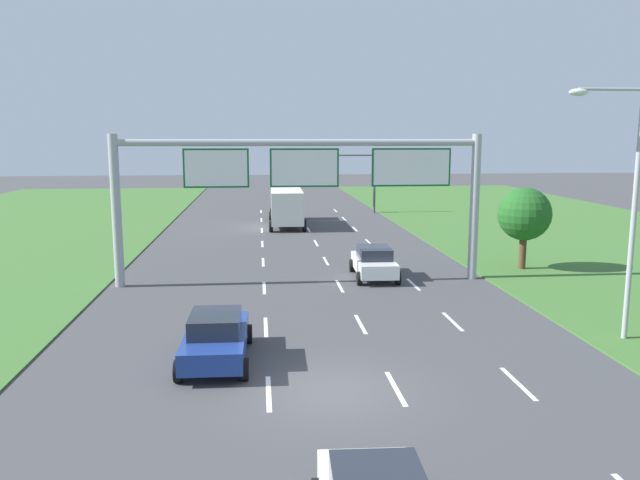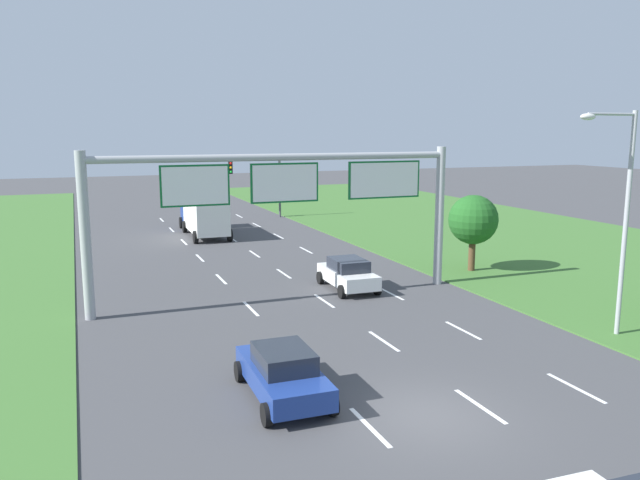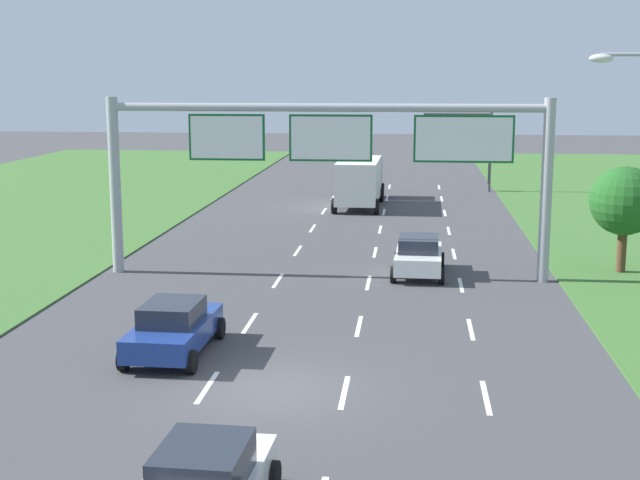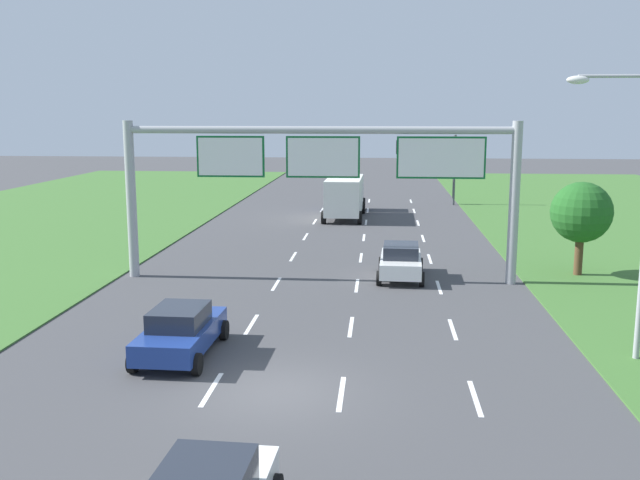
{
  "view_description": "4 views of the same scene",
  "coord_description": "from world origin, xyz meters",
  "px_view_note": "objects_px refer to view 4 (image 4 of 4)",
  "views": [
    {
      "loc": [
        -1.93,
        -16.01,
        6.84
      ],
      "look_at": [
        0.66,
        10.25,
        2.48
      ],
      "focal_mm": 35.0,
      "sensor_mm": 36.0,
      "label": 1
    },
    {
      "loc": [
        -8.62,
        -13.91,
        7.76
      ],
      "look_at": [
        0.97,
        10.55,
        3.16
      ],
      "focal_mm": 35.0,
      "sensor_mm": 36.0,
      "label": 2
    },
    {
      "loc": [
        3.34,
        -21.16,
        7.81
      ],
      "look_at": [
        0.02,
        10.76,
        1.86
      ],
      "focal_mm": 50.0,
      "sensor_mm": 36.0,
      "label": 3
    },
    {
      "loc": [
        2.71,
        -17.83,
        7.34
      ],
      "look_at": [
        0.3,
        10.36,
        2.27
      ],
      "focal_mm": 40.0,
      "sensor_mm": 36.0,
      "label": 4
    }
  ],
  "objects_px": {
    "car_mid_lane": "(401,261)",
    "sign_gantry": "(325,168)",
    "traffic_light_mast": "(430,157)",
    "street_lamp": "(635,192)",
    "roadside_tree_mid": "(581,213)",
    "car_lead_silver": "(181,331)",
    "box_truck": "(345,194)"
  },
  "relations": [
    {
      "from": "car_lead_silver",
      "to": "car_mid_lane",
      "type": "relative_size",
      "value": 1.05
    },
    {
      "from": "car_mid_lane",
      "to": "roadside_tree_mid",
      "type": "height_order",
      "value": "roadside_tree_mid"
    },
    {
      "from": "car_mid_lane",
      "to": "traffic_light_mast",
      "type": "distance_m",
      "value": 26.63
    },
    {
      "from": "box_truck",
      "to": "street_lamp",
      "type": "height_order",
      "value": "street_lamp"
    },
    {
      "from": "car_mid_lane",
      "to": "car_lead_silver",
      "type": "bearing_deg",
      "value": -120.6
    },
    {
      "from": "car_mid_lane",
      "to": "street_lamp",
      "type": "distance_m",
      "value": 12.82
    },
    {
      "from": "traffic_light_mast",
      "to": "roadside_tree_mid",
      "type": "distance_m",
      "value": 25.68
    },
    {
      "from": "car_mid_lane",
      "to": "sign_gantry",
      "type": "relative_size",
      "value": 0.24
    },
    {
      "from": "traffic_light_mast",
      "to": "roadside_tree_mid",
      "type": "bearing_deg",
      "value": -78.55
    },
    {
      "from": "car_mid_lane",
      "to": "sign_gantry",
      "type": "height_order",
      "value": "sign_gantry"
    },
    {
      "from": "street_lamp",
      "to": "car_lead_silver",
      "type": "bearing_deg",
      "value": -176.86
    },
    {
      "from": "car_mid_lane",
      "to": "street_lamp",
      "type": "relative_size",
      "value": 0.49
    },
    {
      "from": "traffic_light_mast",
      "to": "street_lamp",
      "type": "bearing_deg",
      "value": -84.63
    },
    {
      "from": "car_lead_silver",
      "to": "roadside_tree_mid",
      "type": "bearing_deg",
      "value": 40.05
    },
    {
      "from": "street_lamp",
      "to": "roadside_tree_mid",
      "type": "bearing_deg",
      "value": 81.68
    },
    {
      "from": "traffic_light_mast",
      "to": "street_lamp",
      "type": "xyz_separation_m",
      "value": [
        3.43,
        -36.53,
        1.21
      ]
    },
    {
      "from": "traffic_light_mast",
      "to": "car_mid_lane",
      "type": "bearing_deg",
      "value": -96.43
    },
    {
      "from": "sign_gantry",
      "to": "street_lamp",
      "type": "distance_m",
      "value": 13.68
    },
    {
      "from": "sign_gantry",
      "to": "street_lamp",
      "type": "xyz_separation_m",
      "value": [
        9.74,
        -9.61,
        0.12
      ]
    },
    {
      "from": "roadside_tree_mid",
      "to": "car_mid_lane",
      "type": "bearing_deg",
      "value": -172.01
    },
    {
      "from": "car_mid_lane",
      "to": "sign_gantry",
      "type": "bearing_deg",
      "value": -167.41
    },
    {
      "from": "car_lead_silver",
      "to": "street_lamp",
      "type": "xyz_separation_m",
      "value": [
        13.36,
        0.73,
        4.3
      ]
    },
    {
      "from": "car_mid_lane",
      "to": "traffic_light_mast",
      "type": "xyz_separation_m",
      "value": [
        2.96,
        26.28,
        3.07
      ]
    },
    {
      "from": "roadside_tree_mid",
      "to": "box_truck",
      "type": "bearing_deg",
      "value": 122.69
    },
    {
      "from": "box_truck",
      "to": "roadside_tree_mid",
      "type": "relative_size",
      "value": 2.01
    },
    {
      "from": "roadside_tree_mid",
      "to": "street_lamp",
      "type": "bearing_deg",
      "value": -98.32
    },
    {
      "from": "street_lamp",
      "to": "car_mid_lane",
      "type": "bearing_deg",
      "value": 121.98
    },
    {
      "from": "traffic_light_mast",
      "to": "box_truck",
      "type": "bearing_deg",
      "value": -131.69
    },
    {
      "from": "car_lead_silver",
      "to": "street_lamp",
      "type": "height_order",
      "value": "street_lamp"
    },
    {
      "from": "street_lamp",
      "to": "sign_gantry",
      "type": "bearing_deg",
      "value": 135.41
    },
    {
      "from": "sign_gantry",
      "to": "traffic_light_mast",
      "type": "bearing_deg",
      "value": 76.81
    },
    {
      "from": "car_lead_silver",
      "to": "car_mid_lane",
      "type": "height_order",
      "value": "car_mid_lane"
    }
  ]
}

